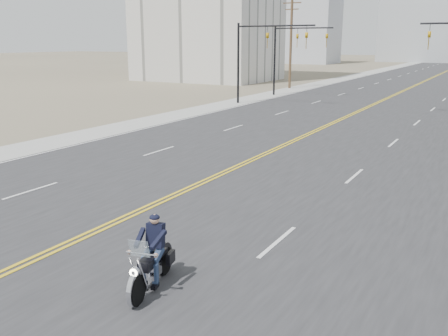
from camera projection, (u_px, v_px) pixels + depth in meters
ground_plane at (38, 258)px, 12.91m from camera, size 400.00×400.00×0.00m
road at (428, 80)px, 72.04m from camera, size 20.00×200.00×0.01m
sidewalk_left at (349, 77)px, 77.50m from camera, size 3.00×200.00×0.01m
traffic_mast_left at (259, 47)px, 42.98m from camera, size 7.10×0.26×7.00m
traffic_mast_far at (290, 47)px, 49.91m from camera, size 6.10×0.26×7.00m
utility_pole_left at (291, 41)px, 58.04m from camera, size 2.20×0.30×10.50m
haze_bldg_a at (308, 18)px, 123.95m from camera, size 14.00×12.00×22.00m
haze_bldg_d at (423, 12)px, 133.66m from camera, size 20.00×15.00×26.00m
haze_bldg_f at (277, 32)px, 144.48m from camera, size 12.00×12.00×16.00m
motorcyclist at (151, 254)px, 11.14m from camera, size 1.40×2.31×1.68m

